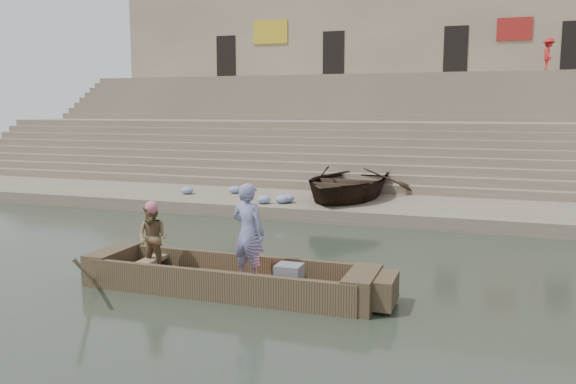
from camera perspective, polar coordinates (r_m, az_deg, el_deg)
The scene contains 14 objects.
ground at distance 12.83m, azimuth -14.18°, elevation -7.42°, with size 120.00×120.00×0.00m, color #283225.
lower_landing at distance 19.82m, azimuth -1.57°, elevation -1.06°, with size 32.00×4.00×0.40m, color gray.
mid_landing at distance 26.79m, azimuth 4.01°, elevation 3.95°, with size 32.00×3.00×2.80m, color gray.
upper_landing at distance 33.54m, azimuth 7.11°, elevation 6.83°, with size 32.00×3.00×5.20m, color gray.
ghat_steps at distance 28.40m, azimuth 4.89°, elevation 4.99°, with size 32.00×11.00×5.20m.
building_wall at distance 37.51m, azimuth 8.46°, elevation 11.54°, with size 32.00×5.07×11.20m.
main_rowboat at distance 11.10m, azimuth -5.90°, elevation -9.10°, with size 5.00×1.30×0.22m, color brown.
rowboat_trim at distance 10.95m, azimuth -4.92°, elevation -8.24°, with size 6.04×2.63×2.00m.
standing_man at distance 10.73m, azimuth -3.91°, elevation -3.98°, with size 0.67×0.44×1.84m, color navy.
rowing_man at distance 11.73m, azimuth -13.15°, elevation -4.40°, with size 0.65×0.50×1.33m, color #2B8346.
television at distance 10.58m, azimuth 0.06°, elevation -8.17°, with size 0.46×0.42×0.40m.
beached_rowboat at distance 19.51m, azimuth 5.74°, elevation 0.94°, with size 3.71×5.19×1.08m, color #2D2116.
pedestrian at distance 32.55m, azimuth 24.20°, elevation 12.19°, with size 1.07×0.62×1.66m, color red.
cloth_bundles at distance 19.33m, azimuth -3.81°, elevation -0.31°, with size 4.38×2.20×0.26m.
Camera 1 is at (6.80, -10.33, 3.42)m, focal length 36.22 mm.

